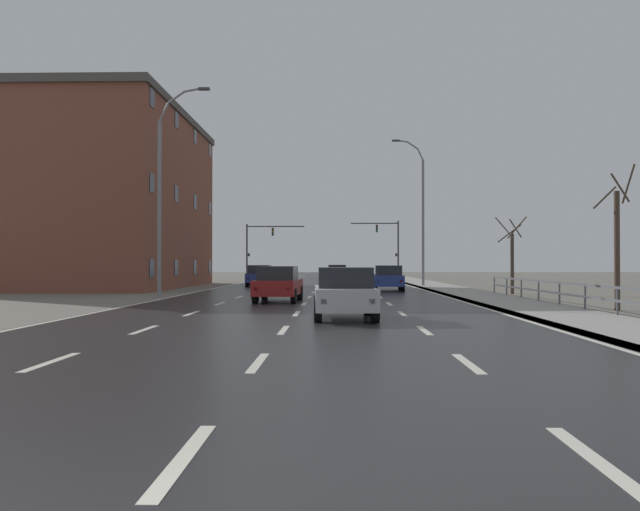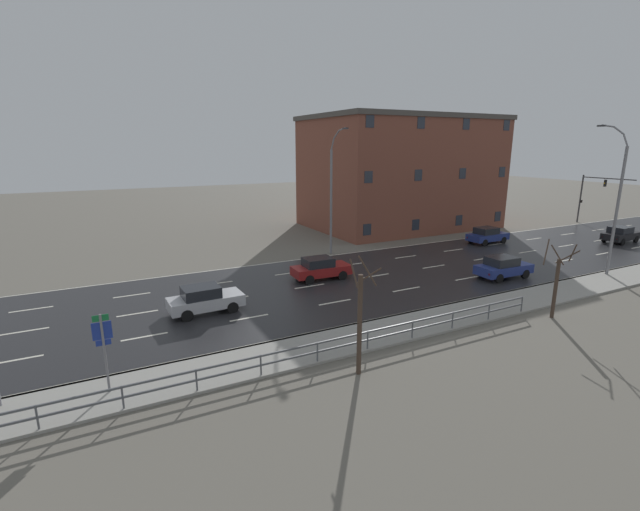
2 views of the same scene
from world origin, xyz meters
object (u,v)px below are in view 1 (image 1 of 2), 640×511
object	(u,v)px
car_mid_centre	(260,276)
brick_building	(91,200)
car_near_right	(344,293)
traffic_signal_right	(390,241)
car_far_left	(278,284)
street_lamp_midground	(421,214)
car_far_right	(337,273)
street_lamp_left_bank	(163,194)
car_distant	(388,278)
traffic_signal_left	(258,242)

from	to	relation	value
car_mid_centre	brick_building	world-z (taller)	brick_building
car_mid_centre	car_near_right	world-z (taller)	same
traffic_signal_right	car_far_left	distance (m)	41.95
street_lamp_midground	brick_building	size ratio (longest dim) A/B	0.52
car_far_right	brick_building	size ratio (longest dim) A/B	0.20
street_lamp_midground	car_near_right	distance (m)	28.73
brick_building	street_lamp_left_bank	bearing A→B (deg)	-57.22
street_lamp_left_bank	car_far_right	size ratio (longest dim) A/B	2.54
car_distant	car_far_left	size ratio (longest dim) A/B	1.00
car_near_right	brick_building	distance (m)	32.70
car_mid_centre	car_far_right	size ratio (longest dim) A/B	0.99
car_far_right	brick_building	xyz separation A→B (m)	(-17.66, -13.60, 5.42)
car_near_right	brick_building	xyz separation A→B (m)	(-17.84, 26.87, 5.42)
car_near_right	brick_building	world-z (taller)	brick_building
car_near_right	car_far_right	distance (m)	40.47
car_distant	brick_building	size ratio (longest dim) A/B	0.20
street_lamp_left_bank	traffic_signal_right	size ratio (longest dim) A/B	1.71
street_lamp_left_bank	car_far_left	distance (m)	8.75
street_lamp_midground	car_far_left	distance (m)	21.32
street_lamp_midground	car_mid_centre	xyz separation A→B (m)	(-11.75, 0.80, -4.44)
traffic_signal_right	car_far_right	distance (m)	11.37
car_far_right	street_lamp_left_bank	bearing A→B (deg)	-110.86
street_lamp_midground	traffic_signal_left	size ratio (longest dim) A/B	1.76
street_lamp_midground	street_lamp_left_bank	bearing A→B (deg)	-135.48
car_far_right	street_lamp_midground	bearing A→B (deg)	-67.43
street_lamp_midground	street_lamp_left_bank	world-z (taller)	street_lamp_midground
traffic_signal_left	car_mid_centre	xyz separation A→B (m)	(2.41, -19.47, -3.09)
street_lamp_left_bank	traffic_signal_right	world-z (taller)	street_lamp_left_bank
car_distant	car_far_right	size ratio (longest dim) A/B	0.99
traffic_signal_left	car_far_right	xyz separation A→B (m)	(8.08, -7.57, -3.09)
traffic_signal_right	car_near_right	bearing A→B (deg)	-96.22
street_lamp_left_bank	traffic_signal_right	distance (m)	39.43
car_far_right	brick_building	world-z (taller)	brick_building
street_lamp_midground	car_mid_centre	bearing A→B (deg)	176.11
traffic_signal_right	traffic_signal_left	bearing A→B (deg)	-172.65
car_near_right	brick_building	bearing A→B (deg)	121.58
street_lamp_midground	car_distant	distance (m)	8.99
car_mid_centre	traffic_signal_right	bearing A→B (deg)	61.13
street_lamp_midground	traffic_signal_right	bearing A→B (deg)	91.22
street_lamp_midground	car_far_right	size ratio (longest dim) A/B	2.55
traffic_signal_right	brick_building	size ratio (longest dim) A/B	0.30
street_lamp_left_bank	brick_building	distance (m)	16.38
street_lamp_left_bank	car_near_right	bearing A→B (deg)	-55.58
car_mid_centre	car_near_right	bearing A→B (deg)	-79.31
street_lamp_left_bank	brick_building	bearing A→B (deg)	122.78
car_mid_centre	street_lamp_left_bank	bearing A→B (deg)	-102.38
street_lamp_left_bank	car_far_right	xyz separation A→B (m)	(8.80, 27.35, -4.38)
street_lamp_midground	traffic_signal_right	distance (m)	22.08
street_lamp_midground	street_lamp_left_bank	xyz separation A→B (m)	(-14.89, -14.64, -0.07)
brick_building	car_mid_centre	bearing A→B (deg)	8.04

